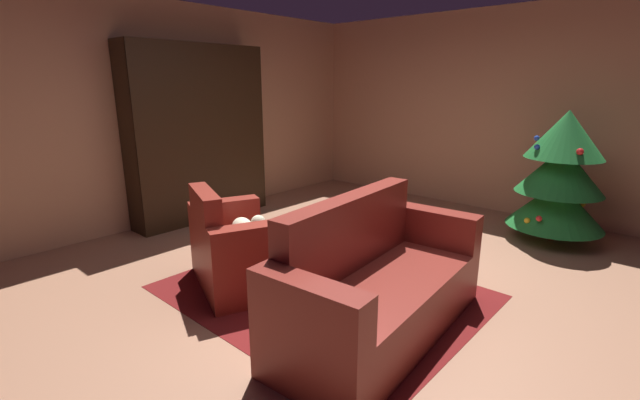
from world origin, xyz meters
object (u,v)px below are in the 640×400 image
(couch_red, at_px, (377,288))
(book_stack_on_table, at_px, (338,243))
(decorated_tree, at_px, (560,175))
(armchair_red, at_px, (235,251))
(bookshelf_unit, at_px, (208,136))
(coffee_table, at_px, (337,251))
(bottle_on_table, at_px, (317,236))

(couch_red, height_order, book_stack_on_table, couch_red)
(book_stack_on_table, bearing_deg, decorated_tree, 71.66)
(armchair_red, relative_size, book_stack_on_table, 5.08)
(couch_red, bearing_deg, decorated_tree, 81.53)
(decorated_tree, bearing_deg, armchair_red, -119.90)
(bookshelf_unit, xyz_separation_m, coffee_table, (2.76, -0.67, -0.67))
(armchair_red, distance_m, book_stack_on_table, 0.97)
(book_stack_on_table, height_order, decorated_tree, decorated_tree)
(armchair_red, bearing_deg, decorated_tree, 60.10)
(armchair_red, distance_m, decorated_tree, 3.62)
(bookshelf_unit, height_order, bottle_on_table, bookshelf_unit)
(couch_red, relative_size, coffee_table, 3.02)
(bookshelf_unit, distance_m, book_stack_on_table, 2.94)
(bottle_on_table, bearing_deg, coffee_table, 60.95)
(book_stack_on_table, height_order, bottle_on_table, bottle_on_table)
(coffee_table, bearing_deg, armchair_red, -154.00)
(bookshelf_unit, relative_size, decorated_tree, 1.50)
(couch_red, relative_size, book_stack_on_table, 8.24)
(book_stack_on_table, xyz_separation_m, decorated_tree, (0.91, 2.75, 0.25))
(bookshelf_unit, xyz_separation_m, couch_red, (3.28, -0.85, -0.76))
(coffee_table, height_order, book_stack_on_table, book_stack_on_table)
(armchair_red, bearing_deg, bottle_on_table, 18.70)
(armchair_red, xyz_separation_m, coffee_table, (0.84, 0.41, 0.10))
(bottle_on_table, bearing_deg, book_stack_on_table, 40.78)
(armchair_red, relative_size, decorated_tree, 0.81)
(bottle_on_table, bearing_deg, bookshelf_unit, 162.87)
(coffee_table, bearing_deg, book_stack_on_table, -48.51)
(bookshelf_unit, distance_m, coffee_table, 2.91)
(book_stack_on_table, bearing_deg, couch_red, -16.05)
(book_stack_on_table, bearing_deg, coffee_table, 131.49)
(couch_red, distance_m, book_stack_on_table, 0.53)
(armchair_red, xyz_separation_m, decorated_tree, (1.79, 3.12, 0.44))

